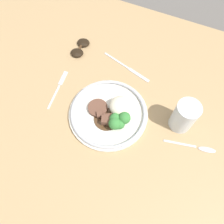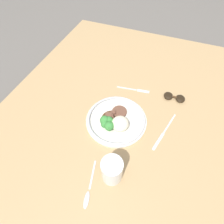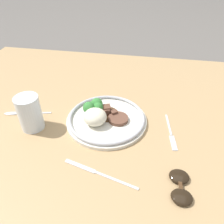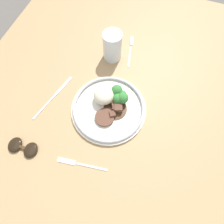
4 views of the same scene
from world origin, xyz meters
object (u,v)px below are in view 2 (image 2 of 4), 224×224
at_px(plate, 116,120).
at_px(spoon, 88,193).
at_px(fork, 136,90).
at_px(sunglasses, 174,97).
at_px(juice_glass, 112,171).
at_px(knife, 164,133).

xyz_separation_m(plate, spoon, (0.32, 0.01, -0.02)).
bearing_deg(fork, spoon, -99.72).
height_order(fork, sunglasses, sunglasses).
distance_m(fork, spoon, 0.55).
distance_m(juice_glass, spoon, 0.12).
xyz_separation_m(knife, sunglasses, (-0.22, 0.01, 0.01)).
xyz_separation_m(plate, knife, (-0.02, 0.22, -0.02)).
xyz_separation_m(juice_glass, fork, (-0.46, -0.04, -0.05)).
relative_size(plate, fork, 1.61).
height_order(juice_glass, sunglasses, juice_glass).
bearing_deg(knife, sunglasses, -167.35).
xyz_separation_m(fork, knife, (0.20, 0.19, 0.00)).
height_order(juice_glass, knife, juice_glass).
height_order(plate, fork, plate).
relative_size(juice_glass, fork, 0.69).
bearing_deg(sunglasses, juice_glass, -20.37).
relative_size(juice_glass, sunglasses, 1.11).
bearing_deg(plate, sunglasses, 136.96).
bearing_deg(fork, knife, -55.33).
height_order(plate, knife, plate).
bearing_deg(spoon, fork, 165.23).
relative_size(juice_glass, spoon, 0.70).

